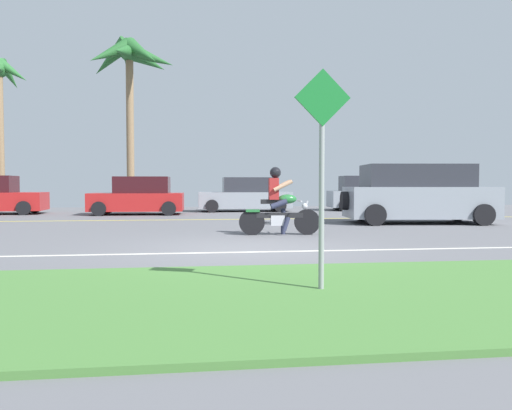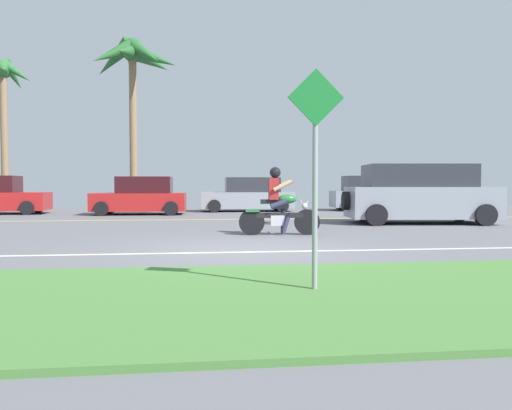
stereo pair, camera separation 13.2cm
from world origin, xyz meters
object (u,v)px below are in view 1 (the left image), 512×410
Objects in this scene: parked_car_2 at (246,195)px; palm_tree_1 at (130,63)px; motorcyclist at (279,206)px; parked_car_3 at (368,194)px; street_sign at (322,158)px; suv_nearby at (417,195)px; parked_car_1 at (139,197)px.

parked_car_2 is 0.48× the size of palm_tree_1.
parked_car_3 is (6.11, 10.60, 0.06)m from motorcyclist.
palm_tree_1 is at bearing 102.31° from street_sign.
palm_tree_1 is (-9.99, 10.73, 6.37)m from suv_nearby.
suv_nearby is at bearing -98.78° from parked_car_3.
motorcyclist is 10.55m from parked_car_2.
palm_tree_1 is (-11.16, 3.13, 6.51)m from parked_car_3.
parked_car_2 is 1.68× the size of street_sign.
suv_nearby reaches higher than parked_car_1.
street_sign reaches higher than suv_nearby.
street_sign is (-1.02, -16.96, 0.79)m from parked_car_2.
motorcyclist reaches higher than parked_car_1.
suv_nearby reaches higher than parked_car_2.
palm_tree_1 is 21.41m from street_sign.
suv_nearby is 0.55× the size of palm_tree_1.
suv_nearby is 15.98m from palm_tree_1.
parked_car_1 is 4.92m from parked_car_2.
parked_car_3 is 0.45× the size of palm_tree_1.
parked_car_1 is at bearing 103.18° from street_sign.
suv_nearby is 1.24× the size of parked_car_3.
motorcyclist is 12.23m from parked_car_3.
street_sign is at bearing -76.82° from parked_car_1.
street_sign is (4.40, -20.15, -5.76)m from palm_tree_1.
street_sign reaches higher than parked_car_1.
motorcyclist is at bearing -69.78° from palm_tree_1.
palm_tree_1 reaches higher than motorcyclist.
parked_car_3 is at bearing 60.04° from motorcyclist.
motorcyclist is 0.52× the size of parked_car_1.
parked_car_1 is 15.54m from street_sign.
motorcyclist is at bearing 84.12° from street_sign.
parked_car_2 is 9.07m from palm_tree_1.
motorcyclist is 0.51× the size of parked_car_3.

